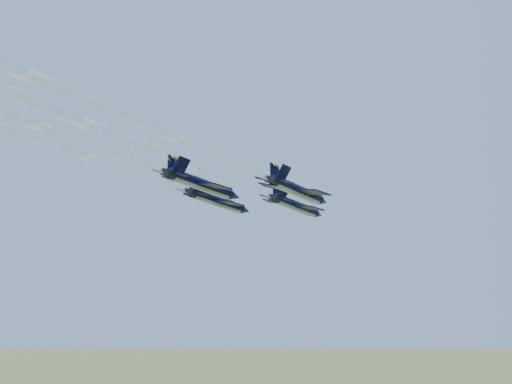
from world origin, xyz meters
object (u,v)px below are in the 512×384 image
(jet_lead, at_px, (297,206))
(jet_right, at_px, (298,191))
(jet_slot, at_px, (203,185))
(jet_left, at_px, (219,201))

(jet_lead, height_order, jet_right, same)
(jet_right, height_order, jet_slot, same)
(jet_slot, bearing_deg, jet_right, 56.27)
(jet_lead, distance_m, jet_right, 15.32)
(jet_right, bearing_deg, jet_left, -177.91)
(jet_lead, height_order, jet_slot, same)
(jet_left, relative_size, jet_right, 1.00)
(jet_lead, bearing_deg, jet_right, -54.89)
(jet_lead, xyz_separation_m, jet_right, (3.44, -14.93, 0.00))
(jet_slot, bearing_deg, jet_left, 122.65)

